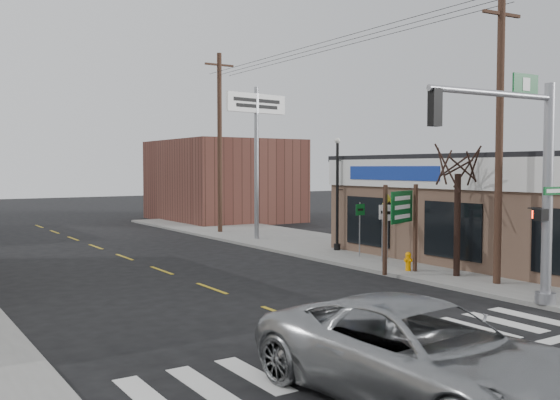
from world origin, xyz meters
TOP-DOWN VIEW (x-y plane):
  - ground at (0.00, 0.00)m, footprint 140.00×140.00m
  - sidewalk_right at (9.00, 13.00)m, footprint 6.00×38.00m
  - center_line at (0.00, 8.00)m, footprint 0.12×56.00m
  - crosswalk at (0.00, 0.40)m, footprint 11.00×2.20m
  - thrift_store at (14.50, 6.00)m, footprint 12.00×14.00m
  - bldg_distant_right at (12.00, 30.00)m, footprint 8.00×10.00m
  - suv at (-1.51, -2.22)m, footprint 3.13×6.00m
  - traffic_signal_pole at (5.49, 0.78)m, footprint 4.70×0.37m
  - guide_sign at (6.30, 6.30)m, footprint 1.72×0.14m
  - fire_hydrant at (6.89, 6.55)m, footprint 0.21×0.21m
  - ped_crossing_sign at (8.20, 9.01)m, footprint 0.98×0.07m
  - lamp_post at (8.26, 12.19)m, footprint 0.63×0.50m
  - dance_center_sign at (7.55, 17.92)m, footprint 3.58×0.22m
  - bare_tree at (7.50, 4.93)m, footprint 2.54×2.54m
  - shrub_front at (9.97, 5.15)m, footprint 1.20×1.20m
  - shrub_back at (10.12, 5.83)m, footprint 1.03×1.03m
  - utility_pole_near at (7.50, 3.33)m, footprint 1.53×0.23m
  - utility_pole_far at (7.50, 21.82)m, footprint 1.72×0.26m

SIDE VIEW (x-z plane):
  - ground at x=0.00m, z-range 0.00..0.00m
  - center_line at x=0.00m, z-range 0.00..0.01m
  - crosswalk at x=0.00m, z-range 0.00..0.01m
  - sidewalk_right at x=9.00m, z-range 0.00..0.13m
  - fire_hydrant at x=6.89m, z-range 0.16..0.82m
  - shrub_back at x=10.12m, z-range 0.13..0.90m
  - shrub_front at x=9.97m, z-range 0.13..1.03m
  - suv at x=-1.51m, z-range 0.00..1.61m
  - ped_crossing_sign at x=8.20m, z-range 0.61..3.14m
  - thrift_store at x=14.50m, z-range 0.00..4.00m
  - guide_sign at x=6.30m, z-range 0.56..3.58m
  - bldg_distant_right at x=12.00m, z-range 0.00..5.60m
  - lamp_post at x=8.26m, z-range 0.53..5.40m
  - traffic_signal_pole at x=5.49m, z-range 0.70..6.65m
  - bare_tree at x=7.50m, z-range 1.58..6.66m
  - utility_pole_near at x=7.50m, z-range 0.24..9.07m
  - utility_pole_far at x=7.50m, z-range 0.26..10.14m
  - dance_center_sign at x=7.55m, z-range 1.98..9.59m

